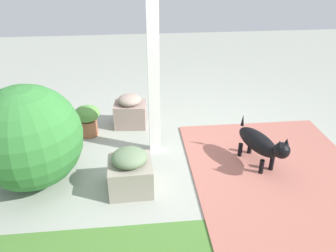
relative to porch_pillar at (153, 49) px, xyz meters
name	(u,v)px	position (x,y,z in m)	size (l,w,h in m)	color
ground_plane	(189,157)	(-0.38, 0.17, -1.21)	(12.00, 12.00, 0.00)	#969B8F
brick_path	(281,179)	(-1.26, 0.68, -1.21)	(1.80, 2.40, 0.02)	#A25F53
porch_pillar	(153,49)	(0.00, 0.00, 0.00)	(0.12, 0.12, 2.43)	white
stone_planter_nearest	(130,111)	(0.28, -0.66, -1.01)	(0.43, 0.36, 0.44)	gray
stone_planter_mid	(130,171)	(0.28, 0.66, -1.01)	(0.43, 0.43, 0.44)	gray
round_shrub	(28,138)	(1.24, 0.44, -0.70)	(1.03, 1.03, 1.03)	#307231
terracotta_pot_broad	(87,119)	(0.81, -0.46, -0.98)	(0.32, 0.32, 0.40)	#9C5C3E
dog	(261,144)	(-1.09, 0.42, -0.93)	(0.40, 0.71, 0.50)	black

